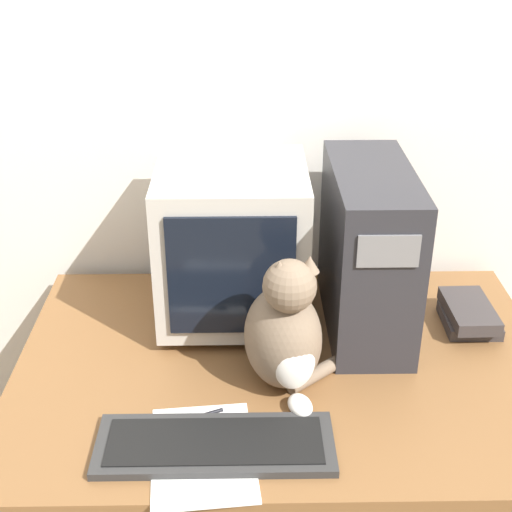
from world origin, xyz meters
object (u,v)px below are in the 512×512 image
object	(u,v)px
computer_tower	(368,250)
book_stack	(469,315)
keyboard	(215,444)
cat	(285,333)
crt_monitor	(232,244)
pen	(192,418)

from	to	relation	value
computer_tower	book_stack	world-z (taller)	computer_tower
computer_tower	keyboard	size ratio (longest dim) A/B	0.95
keyboard	book_stack	bearing A→B (deg)	34.57
cat	crt_monitor	bearing A→B (deg)	95.02
computer_tower	keyboard	xyz separation A→B (m)	(-0.38, -0.48, -0.20)
keyboard	pen	world-z (taller)	keyboard
pen	book_stack	bearing A→B (deg)	27.15
pen	computer_tower	bearing A→B (deg)	42.06
keyboard	book_stack	distance (m)	0.80
pen	cat	bearing A→B (deg)	30.95
crt_monitor	cat	size ratio (longest dim) A/B	1.22
crt_monitor	book_stack	world-z (taller)	crt_monitor
pen	keyboard	bearing A→B (deg)	-58.85
crt_monitor	computer_tower	distance (m)	0.35
keyboard	pen	xyz separation A→B (m)	(-0.05, 0.09, -0.01)
crt_monitor	computer_tower	world-z (taller)	computer_tower
cat	pen	bearing A→B (deg)	-166.03
crt_monitor	cat	xyz separation A→B (m)	(0.12, -0.30, -0.07)
keyboard	cat	bearing A→B (deg)	53.98
cat	keyboard	bearing A→B (deg)	-143.01
cat	book_stack	xyz separation A→B (m)	(0.50, 0.24, -0.11)
computer_tower	keyboard	world-z (taller)	computer_tower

